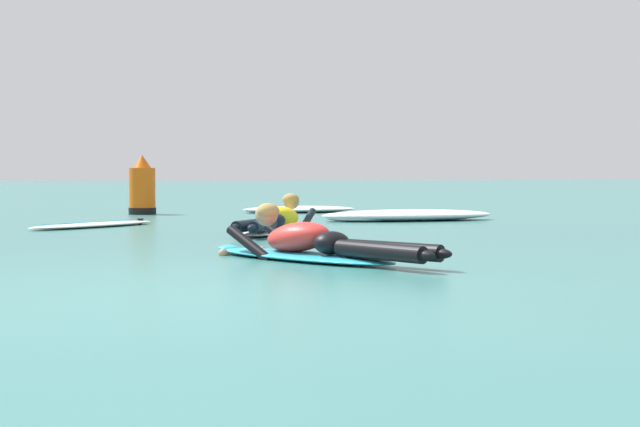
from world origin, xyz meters
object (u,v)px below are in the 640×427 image
object	(u,v)px
drifting_surfboard	(94,225)
channel_marker_buoy	(142,190)
surfer_far	(279,223)
surfer_near	(311,245)

from	to	relation	value
drifting_surfboard	channel_marker_buoy	size ratio (longest dim) A/B	1.82
surfer_far	channel_marker_buoy	world-z (taller)	channel_marker_buoy
surfer_near	drifting_surfboard	xyz separation A→B (m)	(-1.80, 5.62, -0.10)
drifting_surfboard	channel_marker_buoy	distance (m)	4.00
channel_marker_buoy	surfer_far	bearing A→B (deg)	-76.62
surfer_far	channel_marker_buoy	distance (m)	5.92
surfer_near	channel_marker_buoy	size ratio (longest dim) A/B	2.31
surfer_near	drifting_surfboard	size ratio (longest dim) A/B	1.27
drifting_surfboard	surfer_near	bearing A→B (deg)	-72.22
surfer_far	drifting_surfboard	distance (m)	2.93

